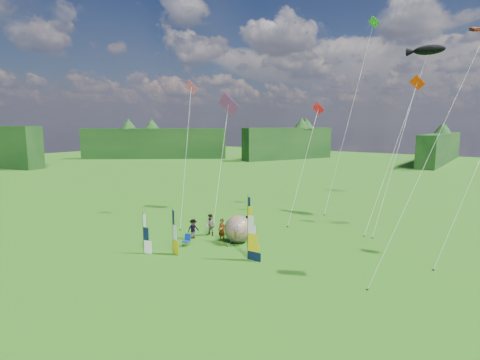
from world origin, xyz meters
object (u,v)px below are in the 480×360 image
Objects in this scene: side_banner_left at (173,232)px; spectator_b at (211,225)px; side_banner_far at (143,233)px; spectator_c at (193,229)px; camp_chair at (186,240)px; kite_whale at (400,127)px; spectator_a at (222,230)px; bol_inflatable at (238,229)px; spectator_d at (247,227)px; feather_banner_main at (248,229)px.

spectator_b is at bearing 110.83° from side_banner_left.
spectator_c is (0.52, 4.78, -0.67)m from side_banner_far.
kite_whale reaches higher than camp_chair.
spectator_a is 1.13× the size of spectator_c.
spectator_b is at bearing 157.09° from spectator_a.
spectator_b is at bearing 81.71° from camp_chair.
side_banner_far reaches higher than bol_inflatable.
feather_banner_main is at bearing 156.68° from spectator_d.
spectator_d is at bearing 121.96° from feather_banner_main.
feather_banner_main is 4.03m from bol_inflatable.
bol_inflatable is 17.96m from kite_whale.
side_banner_left is 1.74× the size of spectator_b.
side_banner_far is 3.46m from camp_chair.
spectator_d is at bearing 84.32° from side_banner_left.
camp_chair is at bearing -136.47° from spectator_c.
kite_whale is at bearing 52.18° from spectator_a.
spectator_c is 21.04m from kite_whale.
bol_inflatable is 1.17× the size of spectator_d.
side_banner_far is at bearing -104.00° from spectator_b.
spectator_a is (1.10, 4.36, -0.71)m from side_banner_left.
camp_chair is (-5.55, -0.50, -1.77)m from feather_banner_main.
bol_inflatable is at bearing 35.87° from camp_chair.
feather_banner_main is 2.02× the size of bol_inflatable.
bol_inflatable is (4.18, 6.14, -0.39)m from side_banner_far.
feather_banner_main is at bearing -29.82° from spectator_a.
spectator_b is at bearing -136.77° from kite_whale.
feather_banner_main is 18.51m from kite_whale.
kite_whale is (11.45, 16.59, 8.78)m from camp_chair.
spectator_c is (-1.31, 3.55, -0.82)m from side_banner_left.
feather_banner_main is 5.84m from camp_chair.
camp_chair is 21.98m from kite_whale.
side_banner_far is at bearing -129.14° from camp_chair.
spectator_d is 5.37m from camp_chair.
side_banner_left is 1.74× the size of spectator_d.
spectator_b is 0.10× the size of kite_whale.
camp_chair is (-2.59, -4.68, -0.47)m from spectator_d.
side_banner_left is at bearing -90.83° from camp_chair.
spectator_b is (-0.67, 5.03, -0.70)m from side_banner_left.
spectator_b is 3.20m from spectator_d.
camp_chair is (1.45, 2.98, -1.02)m from side_banner_far.
feather_banner_main is at bearing -8.06° from camp_chair.
feather_banner_main is 0.24× the size of kite_whale.
side_banner_left is at bearing 102.47° from spectator_d.
feather_banner_main is at bearing -85.07° from spectator_c.
kite_whale is (11.06, 18.33, 7.60)m from side_banner_left.
spectator_c is 0.09× the size of kite_whale.
spectator_a is at bearing 47.09° from camp_chair.
bol_inflatable is 1.37m from spectator_a.
side_banner_left is at bearing -143.45° from spectator_c.
spectator_b reaches higher than spectator_c.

